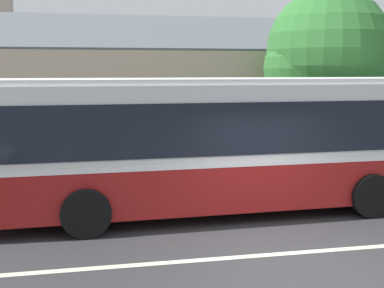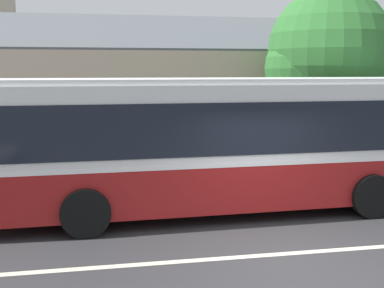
{
  "view_description": "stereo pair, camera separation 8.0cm",
  "coord_description": "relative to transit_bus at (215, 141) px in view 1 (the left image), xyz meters",
  "views": [
    {
      "loc": [
        -3.33,
        -7.84,
        3.3
      ],
      "look_at": [
        -1.23,
        2.86,
        1.62
      ],
      "focal_mm": 45.0,
      "sensor_mm": 36.0,
      "label": 1
    },
    {
      "loc": [
        -3.25,
        -7.86,
        3.3
      ],
      "look_at": [
        -1.23,
        2.86,
        1.62
      ],
      "focal_mm": 45.0,
      "sensor_mm": 36.0,
      "label": 2
    }
  ],
  "objects": [
    {
      "name": "ground_plane",
      "position": [
        0.67,
        -2.9,
        -1.68
      ],
      "size": [
        300.0,
        300.0,
        0.0
      ],
      "primitive_type": "plane",
      "color": "#2D2D30"
    },
    {
      "name": "bench_by_building",
      "position": [
        -5.24,
        2.78,
        -1.11
      ],
      "size": [
        1.64,
        0.51,
        0.94
      ],
      "color": "brown",
      "rests_on": "sidewalk_far"
    },
    {
      "name": "sidewalk_far",
      "position": [
        0.67,
        3.1,
        -1.6
      ],
      "size": [
        60.0,
        3.0,
        0.15
      ],
      "primitive_type": "cube",
      "color": "#ADAAA3",
      "rests_on": "ground"
    },
    {
      "name": "street_tree_primary",
      "position": [
        4.45,
        3.79,
        2.1
      ],
      "size": [
        4.03,
        3.91,
        5.89
      ],
      "color": "#4C3828",
      "rests_on": "ground"
    },
    {
      "name": "community_building",
      "position": [
        -0.84,
        11.09,
        0.42
      ],
      "size": [
        21.52,
        11.04,
        6.72
      ],
      "color": "tan",
      "rests_on": "ground"
    },
    {
      "name": "lane_divider_stripe",
      "position": [
        0.67,
        -2.9,
        -1.67
      ],
      "size": [
        60.0,
        0.16,
        0.01
      ],
      "primitive_type": "cube",
      "color": "beige",
      "rests_on": "ground"
    },
    {
      "name": "transit_bus",
      "position": [
        0.0,
        0.0,
        0.0
      ],
      "size": [
        10.91,
        2.95,
        3.11
      ],
      "color": "maroon",
      "rests_on": "ground"
    }
  ]
}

